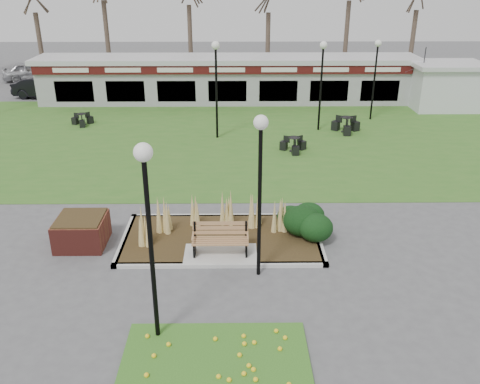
{
  "coord_description": "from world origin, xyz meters",
  "views": [
    {
      "loc": [
        0.45,
        -13.2,
        8.05
      ],
      "look_at": [
        0.61,
        2.0,
        1.35
      ],
      "focal_mm": 38.0,
      "sensor_mm": 36.0,
      "label": 1
    }
  ],
  "objects_px": {
    "lamp_post_near_left": "(260,162)",
    "lamp_post_far_right": "(322,67)",
    "park_bench": "(220,238)",
    "car_black": "(45,88)",
    "bistro_set_c": "(346,127)",
    "brick_planter": "(82,231)",
    "bistro_set_b": "(82,121)",
    "service_hut": "(446,85)",
    "bistro_set_d": "(294,147)",
    "car_silver": "(31,71)",
    "lamp_post_mid_left": "(216,69)",
    "lamp_post_mid_right": "(376,62)",
    "patio_umbrella": "(421,82)",
    "lamp_post_near_right": "(147,202)",
    "food_pavilion": "(228,79)"
  },
  "relations": [
    {
      "from": "bistro_set_c",
      "to": "bistro_set_b",
      "type": "bearing_deg",
      "value": 174.08
    },
    {
      "from": "lamp_post_mid_left",
      "to": "patio_umbrella",
      "type": "distance_m",
      "value": 13.88
    },
    {
      "from": "park_bench",
      "to": "car_black",
      "type": "xyz_separation_m",
      "value": [
        -12.31,
        20.75,
        0.12
      ]
    },
    {
      "from": "service_hut",
      "to": "bistro_set_d",
      "type": "bearing_deg",
      "value": -141.42
    },
    {
      "from": "park_bench",
      "to": "lamp_post_near_left",
      "type": "relative_size",
      "value": 0.36
    },
    {
      "from": "service_hut",
      "to": "lamp_post_near_right",
      "type": "bearing_deg",
      "value": -124.73
    },
    {
      "from": "food_pavilion",
      "to": "bistro_set_d",
      "type": "xyz_separation_m",
      "value": [
        3.27,
        -10.13,
        -1.22
      ]
    },
    {
      "from": "park_bench",
      "to": "bistro_set_b",
      "type": "bearing_deg",
      "value": 119.62
    },
    {
      "from": "patio_umbrella",
      "to": "car_silver",
      "type": "relative_size",
      "value": 0.62
    },
    {
      "from": "lamp_post_mid_right",
      "to": "car_black",
      "type": "distance_m",
      "value": 21.53
    },
    {
      "from": "park_bench",
      "to": "bistro_set_c",
      "type": "distance_m",
      "value": 14.22
    },
    {
      "from": "car_silver",
      "to": "lamp_post_near_right",
      "type": "bearing_deg",
      "value": -174.59
    },
    {
      "from": "brick_planter",
      "to": "lamp_post_far_right",
      "type": "relative_size",
      "value": 0.32
    },
    {
      "from": "lamp_post_mid_left",
      "to": "lamp_post_mid_right",
      "type": "relative_size",
      "value": 1.08
    },
    {
      "from": "car_silver",
      "to": "car_black",
      "type": "bearing_deg",
      "value": -171.85
    },
    {
      "from": "bistro_set_b",
      "to": "lamp_post_mid_right",
      "type": "bearing_deg",
      "value": 3.58
    },
    {
      "from": "lamp_post_near_right",
      "to": "patio_umbrella",
      "type": "distance_m",
      "value": 25.38
    },
    {
      "from": "bistro_set_c",
      "to": "car_black",
      "type": "xyz_separation_m",
      "value": [
        -18.7,
        8.05,
        0.41
      ]
    },
    {
      "from": "lamp_post_near_left",
      "to": "bistro_set_c",
      "type": "height_order",
      "value": "lamp_post_near_left"
    },
    {
      "from": "bistro_set_b",
      "to": "car_black",
      "type": "relative_size",
      "value": 0.28
    },
    {
      "from": "lamp_post_mid_left",
      "to": "bistro_set_d",
      "type": "xyz_separation_m",
      "value": [
        3.73,
        -2.23,
        -3.29
      ]
    },
    {
      "from": "brick_planter",
      "to": "food_pavilion",
      "type": "distance_m",
      "value": 19.49
    },
    {
      "from": "car_black",
      "to": "lamp_post_near_right",
      "type": "bearing_deg",
      "value": -144.44
    },
    {
      "from": "lamp_post_near_left",
      "to": "lamp_post_far_right",
      "type": "relative_size",
      "value": 1.0
    },
    {
      "from": "brick_planter",
      "to": "lamp_post_near_left",
      "type": "relative_size",
      "value": 0.32
    },
    {
      "from": "lamp_post_mid_left",
      "to": "lamp_post_mid_right",
      "type": "height_order",
      "value": "lamp_post_mid_left"
    },
    {
      "from": "park_bench",
      "to": "lamp_post_near_right",
      "type": "relative_size",
      "value": 0.35
    },
    {
      "from": "bistro_set_d",
      "to": "car_silver",
      "type": "distance_m",
      "value": 25.38
    },
    {
      "from": "service_hut",
      "to": "lamp_post_mid_left",
      "type": "relative_size",
      "value": 0.91
    },
    {
      "from": "food_pavilion",
      "to": "lamp_post_mid_left",
      "type": "distance_m",
      "value": 8.17
    },
    {
      "from": "park_bench",
      "to": "lamp_post_far_right",
      "type": "bearing_deg",
      "value": 69.21
    },
    {
      "from": "service_hut",
      "to": "lamp_post_far_right",
      "type": "bearing_deg",
      "value": -151.58
    },
    {
      "from": "bistro_set_b",
      "to": "lamp_post_far_right",
      "type": "bearing_deg",
      "value": -4.62
    },
    {
      "from": "lamp_post_mid_right",
      "to": "bistro_set_d",
      "type": "height_order",
      "value": "lamp_post_mid_right"
    },
    {
      "from": "service_hut",
      "to": "bistro_set_c",
      "type": "bearing_deg",
      "value": -144.57
    },
    {
      "from": "bistro_set_d",
      "to": "bistro_set_b",
      "type": "bearing_deg",
      "value": 157.87
    },
    {
      "from": "bistro_set_c",
      "to": "brick_planter",
      "type": "bearing_deg",
      "value": -132.11
    },
    {
      "from": "lamp_post_mid_right",
      "to": "bistro_set_b",
      "type": "bearing_deg",
      "value": -176.42
    },
    {
      "from": "food_pavilion",
      "to": "bistro_set_c",
      "type": "xyz_separation_m",
      "value": [
        6.4,
        -7.01,
        -1.18
      ]
    },
    {
      "from": "lamp_post_far_right",
      "to": "car_black",
      "type": "relative_size",
      "value": 1.09
    },
    {
      "from": "lamp_post_near_right",
      "to": "car_black",
      "type": "relative_size",
      "value": 1.13
    },
    {
      "from": "park_bench",
      "to": "car_silver",
      "type": "relative_size",
      "value": 0.4
    },
    {
      "from": "park_bench",
      "to": "food_pavilion",
      "type": "distance_m",
      "value": 19.73
    },
    {
      "from": "service_hut",
      "to": "patio_umbrella",
      "type": "relative_size",
      "value": 1.68
    },
    {
      "from": "lamp_post_near_right",
      "to": "bistro_set_d",
      "type": "xyz_separation_m",
      "value": [
        4.67,
        13.34,
        -3.29
      ]
    },
    {
      "from": "lamp_post_mid_left",
      "to": "car_black",
      "type": "height_order",
      "value": "lamp_post_mid_left"
    },
    {
      "from": "lamp_post_near_right",
      "to": "bistro_set_d",
      "type": "distance_m",
      "value": 14.51
    },
    {
      "from": "lamp_post_near_right",
      "to": "lamp_post_far_right",
      "type": "height_order",
      "value": "lamp_post_near_right"
    },
    {
      "from": "service_hut",
      "to": "lamp_post_mid_left",
      "type": "height_order",
      "value": "lamp_post_mid_left"
    },
    {
      "from": "bistro_set_d",
      "to": "car_silver",
      "type": "height_order",
      "value": "car_silver"
    }
  ]
}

